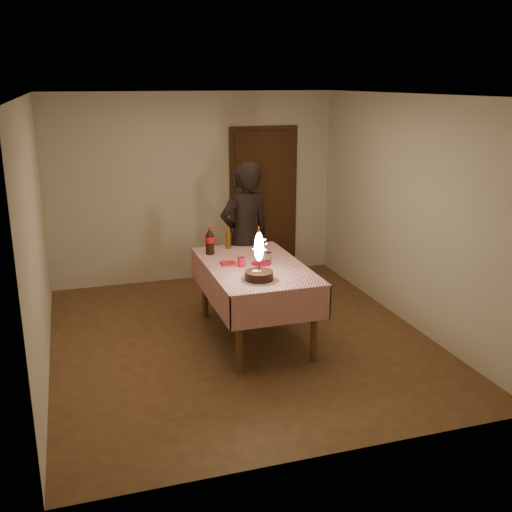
% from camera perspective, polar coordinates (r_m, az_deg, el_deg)
% --- Properties ---
extents(ground, '(4.00, 4.50, 0.01)m').
position_cam_1_polar(ground, '(6.66, -1.51, -7.86)').
color(ground, brown).
rests_on(ground, ground).
extents(room_shell, '(4.04, 4.54, 2.62)m').
position_cam_1_polar(room_shell, '(6.25, -1.52, 6.42)').
color(room_shell, beige).
rests_on(room_shell, ground).
extents(dining_table, '(1.02, 1.72, 0.84)m').
position_cam_1_polar(dining_table, '(6.44, -0.13, -1.78)').
color(dining_table, brown).
rests_on(dining_table, ground).
extents(birthday_cake, '(0.35, 0.35, 0.49)m').
position_cam_1_polar(birthday_cake, '(5.88, 0.29, -1.24)').
color(birthday_cake, white).
rests_on(birthday_cake, dining_table).
extents(red_plate, '(0.22, 0.22, 0.01)m').
position_cam_1_polar(red_plate, '(6.43, 0.54, -0.73)').
color(red_plate, red).
rests_on(red_plate, dining_table).
extents(red_cup, '(0.08, 0.08, 0.10)m').
position_cam_1_polar(red_cup, '(6.33, -1.39, -0.59)').
color(red_cup, '#AB0B25').
rests_on(red_cup, dining_table).
extents(clear_cup, '(0.07, 0.07, 0.09)m').
position_cam_1_polar(clear_cup, '(6.55, 1.20, -0.05)').
color(clear_cup, silver).
rests_on(clear_cup, dining_table).
extents(napkin_stack, '(0.15, 0.15, 0.02)m').
position_cam_1_polar(napkin_stack, '(6.42, -2.69, -0.72)').
color(napkin_stack, red).
rests_on(napkin_stack, dining_table).
extents(cola_bottle, '(0.10, 0.10, 0.32)m').
position_cam_1_polar(cola_bottle, '(6.78, -4.42, 1.43)').
color(cola_bottle, black).
rests_on(cola_bottle, dining_table).
extents(amber_bottle_left, '(0.06, 0.06, 0.25)m').
position_cam_1_polar(amber_bottle_left, '(7.01, -2.66, 1.67)').
color(amber_bottle_left, '#563A0E').
rests_on(amber_bottle_left, dining_table).
extents(amber_bottle_right, '(0.06, 0.06, 0.25)m').
position_cam_1_polar(amber_bottle_right, '(7.04, 0.27, 1.76)').
color(amber_bottle_right, '#563A0E').
rests_on(amber_bottle_right, dining_table).
extents(photographer, '(0.76, 0.59, 1.83)m').
position_cam_1_polar(photographer, '(7.24, -1.04, 1.84)').
color(photographer, black).
rests_on(photographer, ground).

